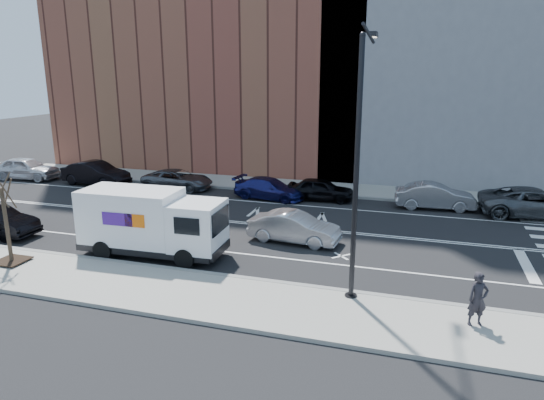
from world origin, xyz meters
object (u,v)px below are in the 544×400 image
Objects in this scene: pedestrian at (478,299)px; fedex_van at (151,222)px; far_parked_a at (26,168)px; far_parked_b at (96,173)px; driving_sedan at (294,227)px.

fedex_van is at bearing 144.99° from pedestrian.
far_parked_a reaches higher than far_parked_b.
far_parked_a is at bearing 132.15° from pedestrian.
pedestrian reaches higher than driving_sedan.
pedestrian is (30.22, -13.76, 0.19)m from far_parked_a.
far_parked_b is 27.66m from pedestrian.
pedestrian is at bearing -13.57° from fedex_van.
far_parked_a is 23.98m from driving_sedan.
fedex_van is 13.29m from pedestrian.
pedestrian is (7.48, -6.18, 0.31)m from driving_sedan.
fedex_van is 1.31× the size of far_parked_a.
far_parked_b is at bearing 71.34° from driving_sedan.
driving_sedan is (22.75, -7.57, -0.12)m from far_parked_a.
fedex_van reaches higher than pedestrian.
driving_sedan is (5.53, 3.51, -0.82)m from fedex_van.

